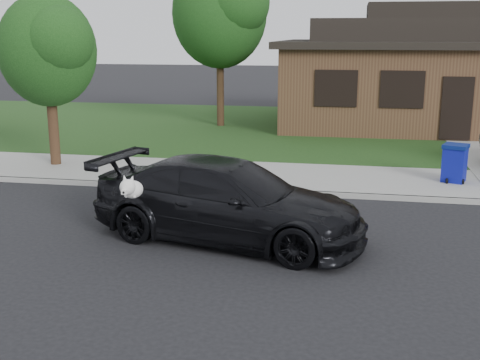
# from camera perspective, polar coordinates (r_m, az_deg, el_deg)

# --- Properties ---
(ground) EXTENTS (120.00, 120.00, 0.00)m
(ground) POSITION_cam_1_polar(r_m,az_deg,el_deg) (10.67, 6.89, -6.50)
(ground) COLOR black
(ground) RESTS_ON ground
(sidewalk) EXTENTS (60.00, 3.00, 0.12)m
(sidewalk) POSITION_cam_1_polar(r_m,az_deg,el_deg) (15.44, 8.15, 0.08)
(sidewalk) COLOR gray
(sidewalk) RESTS_ON ground
(curb) EXTENTS (60.00, 0.12, 0.12)m
(curb) POSITION_cam_1_polar(r_m,az_deg,el_deg) (13.99, 7.87, -1.35)
(curb) COLOR gray
(curb) RESTS_ON ground
(lawn) EXTENTS (60.00, 13.00, 0.13)m
(lawn) POSITION_cam_1_polar(r_m,az_deg,el_deg) (23.29, 9.07, 4.68)
(lawn) COLOR #193814
(lawn) RESTS_ON ground
(sedan) EXTENTS (5.36, 3.12, 1.46)m
(sedan) POSITION_cam_1_polar(r_m,az_deg,el_deg) (10.87, -1.17, -1.97)
(sedan) COLOR black
(sedan) RESTS_ON ground
(recycling_bin) EXTENTS (0.72, 0.72, 0.93)m
(recycling_bin) POSITION_cam_1_polar(r_m,az_deg,el_deg) (15.61, 19.68, 1.55)
(recycling_bin) COLOR #0C1289
(recycling_bin) RESTS_ON sidewalk
(house) EXTENTS (12.60, 8.60, 4.65)m
(house) POSITION_cam_1_polar(r_m,az_deg,el_deg) (25.27, 18.62, 9.58)
(house) COLOR #422B1C
(house) RESTS_ON ground
(tree_0) EXTENTS (3.78, 3.60, 6.34)m
(tree_0) POSITION_cam_1_polar(r_m,az_deg,el_deg) (23.41, -1.59, 15.74)
(tree_0) COLOR #332114
(tree_0) RESTS_ON ground
(tree_2) EXTENTS (2.73, 2.60, 4.59)m
(tree_2) POSITION_cam_1_polar(r_m,az_deg,el_deg) (17.08, -17.57, 11.78)
(tree_2) COLOR #332114
(tree_2) RESTS_ON ground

